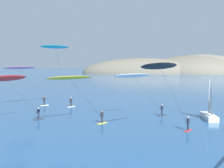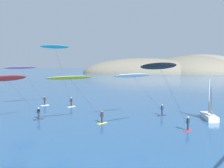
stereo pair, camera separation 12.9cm
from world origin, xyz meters
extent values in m
ellipsoid|color=slate|center=(28.50, 193.24, 0.00)|extent=(62.53, 26.85, 26.04)
ellipsoid|color=#6B6656|center=(-11.75, 176.05, 0.00)|extent=(81.40, 27.37, 20.51)
ellipsoid|color=#6B6656|center=(20.84, 188.18, 0.00)|extent=(61.38, 48.94, 24.27)
cube|color=white|center=(6.46, 31.35, 0.35)|extent=(1.88, 4.92, 0.70)
cone|color=white|center=(6.22, 33.74, 0.35)|extent=(0.88, 2.22, 0.67)
cylinder|color=#B2B2B7|center=(6.43, 31.65, 3.20)|extent=(0.12, 0.12, 5.00)
pyramid|color=white|center=(6.53, 30.75, 3.03)|extent=(0.26, 1.80, 4.25)
cylinder|color=#A5A5AD|center=(6.53, 30.75, 0.95)|extent=(0.26, 1.80, 0.08)
cube|color=#2D2D33|center=(-17.24, 27.06, 0.04)|extent=(1.20, 1.45, 0.08)
cylinder|color=#192338|center=(-17.24, 27.06, 0.48)|extent=(0.22, 0.22, 0.80)
cube|color=#192338|center=(-17.24, 27.06, 1.18)|extent=(0.35, 0.39, 0.60)
sphere|color=beige|center=(-17.24, 27.06, 1.60)|extent=(0.22, 0.22, 0.22)
cylinder|color=black|center=(-17.42, 26.76, 1.06)|extent=(0.49, 0.33, 0.04)
ellipsoid|color=red|center=(-19.73, 23.11, 6.03)|extent=(4.04, 5.45, 0.95)
cylinder|color=#23D6DB|center=(-19.73, 23.11, 6.08)|extent=(3.03, 4.66, 0.16)
cylinder|color=#333338|center=(-18.58, 24.93, 3.50)|extent=(2.34, 3.68, 4.89)
cube|color=red|center=(2.86, 23.99, 0.04)|extent=(1.08, 1.50, 0.08)
cylinder|color=#192338|center=(2.86, 23.99, 0.48)|extent=(0.22, 0.22, 0.80)
cube|color=#192338|center=(2.86, 23.99, 1.18)|extent=(0.38, 0.39, 0.60)
sphere|color=beige|center=(2.86, 23.99, 1.60)|extent=(0.22, 0.22, 0.22)
cylinder|color=black|center=(2.63, 23.73, 1.06)|extent=(0.44, 0.40, 0.04)
ellipsoid|color=black|center=(-0.53, 20.21, 7.69)|extent=(4.52, 4.84, 0.89)
cylinder|color=white|center=(-0.53, 20.21, 7.74)|extent=(3.58, 3.95, 0.16)
cylinder|color=#333338|center=(1.05, 21.97, 4.32)|extent=(3.19, 3.54, 6.54)
cube|color=#2D2D33|center=(-0.09, 32.90, 0.04)|extent=(1.42, 1.26, 0.08)
cylinder|color=#192338|center=(-0.09, 32.90, 0.48)|extent=(0.22, 0.22, 0.80)
cube|color=#192338|center=(-0.09, 32.90, 1.18)|extent=(0.38, 0.38, 0.60)
sphere|color=tan|center=(-0.09, 32.90, 1.60)|extent=(0.22, 0.22, 0.22)
cylinder|color=black|center=(-0.35, 32.67, 1.06)|extent=(0.40, 0.43, 0.04)
ellipsoid|color=white|center=(-4.19, 29.07, 6.21)|extent=(5.35, 5.11, 0.72)
cylinder|color=black|center=(-4.19, 29.07, 6.26)|extent=(4.49, 4.21, 0.16)
cylinder|color=#333338|center=(-2.27, 30.87, 3.59)|extent=(3.87, 3.62, 5.07)
cube|color=yellow|center=(-7.92, 26.11, 0.04)|extent=(1.20, 1.45, 0.08)
cylinder|color=black|center=(-7.92, 26.11, 0.48)|extent=(0.22, 0.22, 0.80)
cube|color=black|center=(-7.92, 26.11, 1.18)|extent=(0.39, 0.37, 0.60)
sphere|color=#9E7051|center=(-7.92, 26.11, 1.60)|extent=(0.22, 0.22, 0.22)
cylinder|color=black|center=(-8.19, 25.89, 1.06)|extent=(0.39, 0.45, 0.04)
ellipsoid|color=yellow|center=(-11.35, 23.20, 6.17)|extent=(5.35, 4.79, 0.65)
cylinder|color=#1432E0|center=(-11.35, 23.20, 6.22)|extent=(4.47, 3.83, 0.16)
cylinder|color=#333338|center=(-9.77, 24.54, 3.57)|extent=(3.19, 2.71, 5.03)
cube|color=silver|center=(-16.16, 38.46, 0.04)|extent=(1.21, 1.44, 0.08)
cylinder|color=black|center=(-16.16, 38.46, 0.48)|extent=(0.22, 0.22, 0.80)
cube|color=black|center=(-16.16, 38.46, 1.18)|extent=(0.34, 0.39, 0.60)
sphere|color=beige|center=(-16.16, 38.46, 1.60)|extent=(0.22, 0.22, 0.22)
cylinder|color=black|center=(-16.34, 38.16, 1.06)|extent=(0.49, 0.31, 0.04)
ellipsoid|color=#23B2C6|center=(-17.90, 35.50, 10.60)|extent=(4.08, 5.80, 0.68)
cylinder|color=#DB4C38|center=(-17.90, 35.50, 10.65)|extent=(3.03, 5.01, 0.16)
cylinder|color=#333338|center=(-17.12, 36.83, 5.78)|extent=(1.60, 2.69, 9.44)
cube|color=silver|center=(-21.52, 39.13, 0.04)|extent=(1.33, 1.36, 0.08)
cylinder|color=black|center=(-21.52, 39.13, 0.48)|extent=(0.22, 0.22, 0.80)
cube|color=black|center=(-21.52, 39.13, 1.18)|extent=(0.38, 0.39, 0.60)
sphere|color=#9E7051|center=(-21.52, 39.13, 1.60)|extent=(0.22, 0.22, 0.22)
cylinder|color=black|center=(-21.76, 38.87, 1.06)|extent=(0.43, 0.40, 0.04)
ellipsoid|color=pink|center=(-24.51, 35.90, 7.05)|extent=(5.08, 5.30, 0.65)
cylinder|color=#14895B|center=(-24.51, 35.90, 7.10)|extent=(3.79, 4.06, 0.16)
cylinder|color=#333338|center=(-23.13, 37.39, 4.01)|extent=(2.78, 3.00, 5.90)
camera|label=1|loc=(-0.55, -9.58, 8.19)|focal=45.00mm
camera|label=2|loc=(-0.43, -9.56, 8.19)|focal=45.00mm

